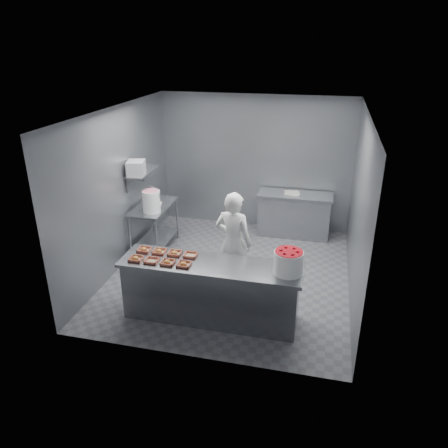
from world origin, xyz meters
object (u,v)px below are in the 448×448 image
at_px(back_counter, 294,214).
at_px(glaze_bucket, 151,201).
at_px(service_counter, 211,291).
at_px(tray_7, 190,255).
at_px(prep_table, 154,221).
at_px(tray_6, 175,253).
at_px(tray_3, 184,264).
at_px(tray_2, 168,262).
at_px(tray_5, 159,251).
at_px(appliance, 136,168).
at_px(tray_1, 152,261).
at_px(tray_4, 144,250).
at_px(tray_0, 136,259).
at_px(strawberry_tub, 288,262).
at_px(worker, 233,243).

height_order(back_counter, glaze_bucket, glaze_bucket).
bearing_deg(service_counter, tray_7, 156.80).
relative_size(prep_table, tray_6, 6.40).
bearing_deg(glaze_bucket, tray_3, -56.17).
xyz_separation_m(service_counter, tray_2, (-0.59, -0.15, 0.47)).
height_order(tray_5, appliance, appliance).
height_order(tray_1, tray_3, tray_3).
bearing_deg(tray_1, tray_4, 129.60).
distance_m(back_counter, tray_0, 3.95).
xyz_separation_m(tray_7, appliance, (-1.48, 1.55, 0.77)).
bearing_deg(appliance, prep_table, 42.10).
distance_m(back_counter, tray_2, 3.74).
relative_size(tray_2, tray_3, 1.00).
distance_m(tray_1, tray_5, 0.29).
xyz_separation_m(tray_5, tray_7, (0.48, 0.00, -0.00)).
bearing_deg(appliance, tray_6, -65.58).
distance_m(tray_0, tray_7, 0.78).
bearing_deg(strawberry_tub, tray_0, -176.35).
bearing_deg(back_counter, worker, -107.56).
bearing_deg(tray_1, worker, 45.96).
height_order(tray_2, worker, worker).
relative_size(tray_3, tray_5, 1.00).
bearing_deg(tray_3, tray_2, 180.00).
bearing_deg(tray_5, tray_4, 180.00).
bearing_deg(tray_7, prep_table, 125.94).
distance_m(tray_0, worker, 1.57).
xyz_separation_m(tray_5, strawberry_tub, (1.91, -0.16, 0.15)).
xyz_separation_m(tray_2, tray_7, (0.24, 0.29, -0.00)).
bearing_deg(tray_5, appliance, 122.69).
relative_size(prep_table, back_counter, 0.80).
bearing_deg(glaze_bucket, service_counter, -46.82).
distance_m(service_counter, tray_5, 0.96).
distance_m(prep_table, tray_3, 2.49).
xyz_separation_m(prep_table, tray_3, (1.30, -2.10, 0.33)).
distance_m(tray_7, strawberry_tub, 1.44).
relative_size(tray_0, tray_2, 1.00).
height_order(service_counter, prep_table, same).
xyz_separation_m(service_counter, worker, (0.14, 0.85, 0.39)).
xyz_separation_m(tray_1, strawberry_tub, (1.90, 0.14, 0.15)).
xyz_separation_m(service_counter, tray_6, (-0.59, 0.15, 0.47)).
bearing_deg(tray_2, service_counter, 14.07).
height_order(tray_3, tray_4, same).
bearing_deg(tray_7, tray_1, -148.53).
height_order(tray_7, appliance, appliance).
relative_size(tray_4, glaze_bucket, 0.39).
height_order(tray_3, strawberry_tub, strawberry_tub).
bearing_deg(service_counter, tray_6, 165.92).
distance_m(tray_4, appliance, 1.89).
relative_size(tray_7, strawberry_tub, 0.47).
bearing_deg(glaze_bucket, prep_table, 107.91).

